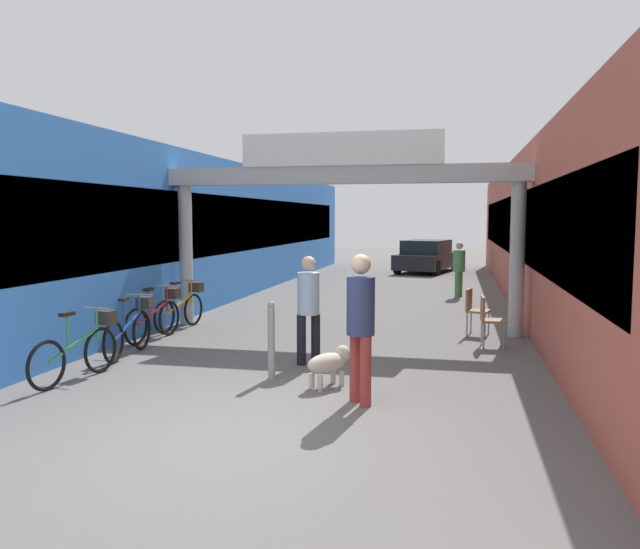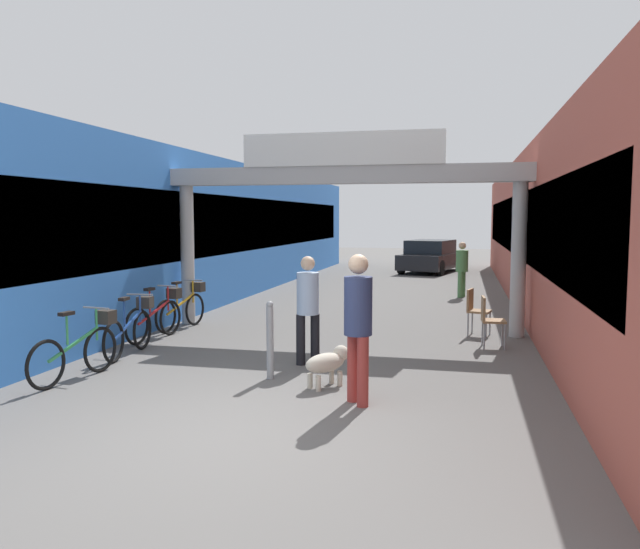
% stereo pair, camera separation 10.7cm
% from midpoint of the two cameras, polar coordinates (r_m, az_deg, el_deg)
% --- Properties ---
extents(ground_plane, '(80.00, 80.00, 0.00)m').
position_cam_midpoint_polar(ground_plane, '(6.83, -8.07, -14.08)').
color(ground_plane, '#605E5B').
extents(storefront_left, '(3.00, 26.00, 3.75)m').
position_cam_midpoint_polar(storefront_left, '(18.56, -11.08, 3.98)').
color(storefront_left, blue).
rests_on(storefront_left, ground_plane).
extents(storefront_right, '(3.00, 26.00, 3.75)m').
position_cam_midpoint_polar(storefront_right, '(17.27, 21.77, 3.61)').
color(storefront_right, '#B25142').
rests_on(storefront_right, ground_plane).
extents(arcade_sign_gateway, '(7.40, 0.47, 3.90)m').
position_cam_midpoint_polar(arcade_sign_gateway, '(12.40, 1.77, 7.51)').
color(arcade_sign_gateway, '#B2B2B2').
rests_on(arcade_sign_gateway, ground_plane).
extents(pedestrian_with_dog, '(0.48, 0.48, 1.82)m').
position_cam_midpoint_polar(pedestrian_with_dog, '(7.49, 3.32, -3.99)').
color(pedestrian_with_dog, '#99332D').
rests_on(pedestrian_with_dog, ground_plane).
extents(pedestrian_companion, '(0.48, 0.48, 1.67)m').
position_cam_midpoint_polar(pedestrian_companion, '(9.53, -1.38, -2.61)').
color(pedestrian_companion, black).
rests_on(pedestrian_companion, ground_plane).
extents(pedestrian_carrying_crate, '(0.43, 0.43, 1.57)m').
position_cam_midpoint_polar(pedestrian_carrying_crate, '(18.04, 12.43, 0.78)').
color(pedestrian_carrying_crate, '#4C7F47').
rests_on(pedestrian_carrying_crate, ground_plane).
extents(dog_on_leash, '(0.62, 0.72, 0.53)m').
position_cam_midpoint_polar(dog_on_leash, '(8.38, 0.55, -8.02)').
color(dog_on_leash, beige).
rests_on(dog_on_leash, ground_plane).
extents(bicycle_green_nearest, '(0.46, 1.68, 0.98)m').
position_cam_midpoint_polar(bicycle_green_nearest, '(9.35, -21.36, -6.32)').
color(bicycle_green_nearest, black).
rests_on(bicycle_green_nearest, ground_plane).
extents(bicycle_blue_second, '(0.46, 1.69, 0.98)m').
position_cam_midpoint_polar(bicycle_blue_second, '(10.72, -17.17, -4.75)').
color(bicycle_blue_second, black).
rests_on(bicycle_blue_second, ground_plane).
extents(bicycle_red_third, '(0.46, 1.68, 0.98)m').
position_cam_midpoint_polar(bicycle_red_third, '(11.96, -14.96, -3.68)').
color(bicycle_red_third, black).
rests_on(bicycle_red_third, ground_plane).
extents(bicycle_orange_farthest, '(0.46, 1.68, 0.98)m').
position_cam_midpoint_polar(bicycle_orange_farthest, '(12.97, -12.70, -2.94)').
color(bicycle_orange_farthest, black).
rests_on(bicycle_orange_farthest, ground_plane).
extents(bollard_post_metal, '(0.10, 0.10, 1.10)m').
position_cam_midpoint_polar(bollard_post_metal, '(8.75, -4.82, -5.95)').
color(bollard_post_metal, gray).
rests_on(bollard_post_metal, ground_plane).
extents(cafe_chair_wood_nearer, '(0.42, 0.42, 0.89)m').
position_cam_midpoint_polar(cafe_chair_wood_nearer, '(11.20, 14.88, -3.73)').
color(cafe_chair_wood_nearer, gray).
rests_on(cafe_chair_wood_nearer, ground_plane).
extents(cafe_chair_wood_farther, '(0.48, 0.48, 0.89)m').
position_cam_midpoint_polar(cafe_chair_wood_farther, '(12.29, 13.66, -2.92)').
color(cafe_chair_wood_farther, gray).
rests_on(cafe_chair_wood_farther, ground_plane).
extents(parked_car_black, '(2.66, 4.30, 1.33)m').
position_cam_midpoint_polar(parked_car_black, '(26.12, 9.65, 1.63)').
color(parked_car_black, black).
rests_on(parked_car_black, ground_plane).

